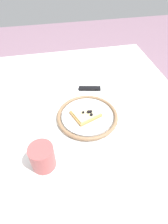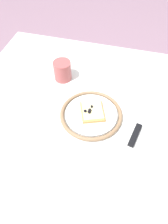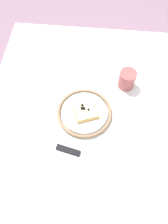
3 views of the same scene
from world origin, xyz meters
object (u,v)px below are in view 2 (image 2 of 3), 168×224
(pizza_slice_near, at_px, (92,111))
(cup, at_px, (62,71))
(plate, at_px, (91,114))
(knife, at_px, (138,128))
(fork, at_px, (44,109))
(dining_table, at_px, (95,130))

(pizza_slice_near, relative_size, cup, 1.41)
(plate, distance_m, knife, 0.16)
(plate, height_order, fork, plate)
(plate, relative_size, pizza_slice_near, 1.95)
(dining_table, xyz_separation_m, plate, (-0.01, -0.02, 0.12))
(dining_table, relative_size, knife, 4.18)
(dining_table, distance_m, pizza_slice_near, 0.13)
(plate, height_order, cup, cup)
(dining_table, bearing_deg, pizza_slice_near, -135.31)
(knife, bearing_deg, plate, 175.82)
(plate, xyz_separation_m, cup, (-0.16, 0.16, 0.03))
(cup, bearing_deg, plate, -45.94)
(pizza_slice_near, bearing_deg, cup, 135.37)
(pizza_slice_near, height_order, cup, cup)
(pizza_slice_near, height_order, knife, pizza_slice_near)
(plate, xyz_separation_m, knife, (0.16, -0.01, -0.00))
(knife, relative_size, cup, 3.04)
(pizza_slice_near, distance_m, cup, 0.22)
(knife, xyz_separation_m, fork, (-0.33, -0.00, -0.00))
(cup, bearing_deg, pizza_slice_near, -44.63)
(plate, bearing_deg, fork, -174.70)
(plate, xyz_separation_m, pizza_slice_near, (0.00, 0.00, 0.01))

